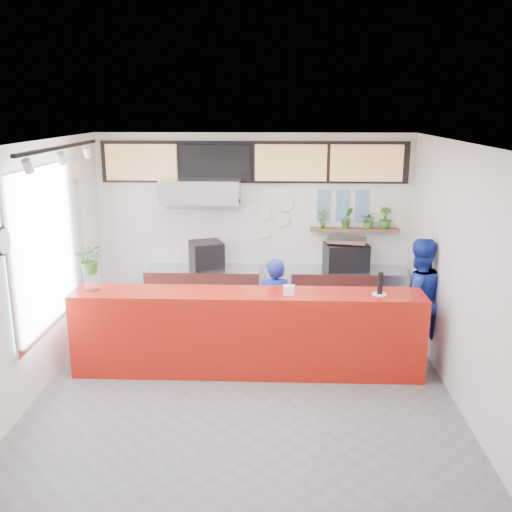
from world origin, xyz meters
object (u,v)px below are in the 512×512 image
at_px(espresso_machine, 346,257).
at_px(pepper_mill, 380,283).
at_px(panini_oven, 207,255).
at_px(staff_center, 274,308).
at_px(service_counter, 247,333).
at_px(staff_right, 417,299).

height_order(espresso_machine, pepper_mill, pepper_mill).
bearing_deg(panini_oven, espresso_machine, -21.28).
distance_m(espresso_machine, staff_center, 1.76).
bearing_deg(service_counter, staff_right, 13.86).
relative_size(panini_oven, espresso_machine, 0.73).
bearing_deg(staff_center, pepper_mill, 153.32).
xyz_separation_m(panini_oven, staff_center, (1.08, -1.30, -0.41)).
bearing_deg(staff_center, service_counter, 50.66).
height_order(staff_center, staff_right, staff_right).
xyz_separation_m(espresso_machine, staff_center, (-1.11, -1.30, -0.40)).
height_order(espresso_machine, staff_center, staff_center).
distance_m(panini_oven, pepper_mill, 3.03).
xyz_separation_m(panini_oven, pepper_mill, (2.41, -1.83, 0.14)).
relative_size(staff_center, pepper_mill, 5.03).
distance_m(panini_oven, staff_right, 3.29).
xyz_separation_m(staff_right, pepper_mill, (-0.63, -0.60, 0.41)).
bearing_deg(service_counter, panini_oven, 112.44).
xyz_separation_m(service_counter, panini_oven, (-0.74, 1.80, 0.56)).
distance_m(service_counter, panini_oven, 2.03).
relative_size(service_counter, espresso_machine, 6.90).
height_order(panini_oven, staff_right, staff_right).
bearing_deg(espresso_machine, pepper_mill, -91.58).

